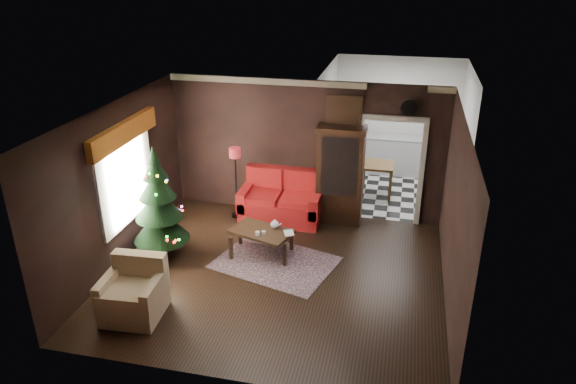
% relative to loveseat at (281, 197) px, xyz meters
% --- Properties ---
extents(floor, '(5.50, 5.50, 0.00)m').
position_rel_loveseat_xyz_m(floor, '(0.40, -2.05, -0.50)').
color(floor, black).
rests_on(floor, ground).
extents(ceiling, '(5.50, 5.50, 0.00)m').
position_rel_loveseat_xyz_m(ceiling, '(0.40, -2.05, 2.30)').
color(ceiling, white).
rests_on(ceiling, ground).
extents(wall_back, '(5.50, 0.00, 5.50)m').
position_rel_loveseat_xyz_m(wall_back, '(0.40, 0.45, 0.90)').
color(wall_back, black).
rests_on(wall_back, ground).
extents(wall_front, '(5.50, 0.00, 5.50)m').
position_rel_loveseat_xyz_m(wall_front, '(0.40, -4.55, 0.90)').
color(wall_front, black).
rests_on(wall_front, ground).
extents(wall_left, '(0.00, 5.50, 5.50)m').
position_rel_loveseat_xyz_m(wall_left, '(-2.35, -2.05, 0.90)').
color(wall_left, black).
rests_on(wall_left, ground).
extents(wall_right, '(0.00, 5.50, 5.50)m').
position_rel_loveseat_xyz_m(wall_right, '(3.15, -2.05, 0.90)').
color(wall_right, black).
rests_on(wall_right, ground).
extents(doorway, '(1.10, 0.10, 2.10)m').
position_rel_loveseat_xyz_m(doorway, '(2.10, 0.45, 0.55)').
color(doorway, white).
rests_on(doorway, ground).
extents(left_window, '(0.05, 1.60, 1.40)m').
position_rel_loveseat_xyz_m(left_window, '(-2.31, -1.85, 0.95)').
color(left_window, white).
rests_on(left_window, wall_left).
extents(valance, '(0.12, 2.10, 0.35)m').
position_rel_loveseat_xyz_m(valance, '(-2.23, -1.85, 1.77)').
color(valance, brown).
rests_on(valance, wall_left).
extents(kitchen_floor, '(3.00, 3.00, 0.00)m').
position_rel_loveseat_xyz_m(kitchen_floor, '(2.10, 1.95, -0.50)').
color(kitchen_floor, silver).
rests_on(kitchen_floor, ground).
extents(kitchen_window, '(0.70, 0.06, 0.70)m').
position_rel_loveseat_xyz_m(kitchen_window, '(2.10, 3.40, 1.20)').
color(kitchen_window, white).
rests_on(kitchen_window, ground).
extents(rug, '(2.31, 1.94, 0.01)m').
position_rel_loveseat_xyz_m(rug, '(0.29, -1.67, -0.49)').
color(rug, '#553E4E').
rests_on(rug, ground).
extents(loveseat, '(1.70, 0.90, 1.00)m').
position_rel_loveseat_xyz_m(loveseat, '(0.00, 0.00, 0.00)').
color(loveseat, maroon).
rests_on(loveseat, ground).
extents(curio_cabinet, '(0.90, 0.45, 1.90)m').
position_rel_loveseat_xyz_m(curio_cabinet, '(1.15, 0.22, 0.45)').
color(curio_cabinet, black).
rests_on(curio_cabinet, ground).
extents(floor_lamp, '(0.33, 0.33, 1.46)m').
position_rel_loveseat_xyz_m(floor_lamp, '(-0.86, -0.23, 0.33)').
color(floor_lamp, black).
rests_on(floor_lamp, ground).
extents(christmas_tree, '(1.24, 1.24, 1.89)m').
position_rel_loveseat_xyz_m(christmas_tree, '(-1.76, -1.81, 0.55)').
color(christmas_tree, black).
rests_on(christmas_tree, ground).
extents(armchair, '(0.92, 0.92, 0.88)m').
position_rel_loveseat_xyz_m(armchair, '(-1.40, -3.59, -0.04)').
color(armchair, tan).
rests_on(armchair, ground).
extents(coffee_table, '(1.21, 0.93, 0.48)m').
position_rel_loveseat_xyz_m(coffee_table, '(-0.02, -1.44, -0.25)').
color(coffee_table, black).
rests_on(coffee_table, rug).
extents(teapot, '(0.23, 0.23, 0.16)m').
position_rel_loveseat_xyz_m(teapot, '(0.20, -1.31, 0.07)').
color(teapot, white).
rests_on(teapot, coffee_table).
extents(cup_a, '(0.09, 0.09, 0.06)m').
position_rel_loveseat_xyz_m(cup_a, '(0.06, -1.57, 0.02)').
color(cup_a, white).
rests_on(cup_a, coffee_table).
extents(cup_b, '(0.08, 0.08, 0.07)m').
position_rel_loveseat_xyz_m(cup_b, '(-0.04, -1.62, 0.02)').
color(cup_b, white).
rests_on(cup_b, coffee_table).
extents(book, '(0.16, 0.08, 0.22)m').
position_rel_loveseat_xyz_m(book, '(0.41, -1.48, 0.10)').
color(book, tan).
rests_on(book, coffee_table).
extents(wall_clock, '(0.32, 0.32, 0.06)m').
position_rel_loveseat_xyz_m(wall_clock, '(2.35, 0.40, 1.88)').
color(wall_clock, silver).
rests_on(wall_clock, wall_back).
extents(painting, '(0.62, 0.05, 0.52)m').
position_rel_loveseat_xyz_m(painting, '(1.15, 0.41, 1.75)').
color(painting, '#9F784B').
rests_on(painting, wall_back).
extents(kitchen_counter, '(1.80, 0.60, 0.90)m').
position_rel_loveseat_xyz_m(kitchen_counter, '(2.10, 3.15, -0.05)').
color(kitchen_counter, silver).
rests_on(kitchen_counter, ground).
extents(kitchen_table, '(0.70, 0.70, 0.75)m').
position_rel_loveseat_xyz_m(kitchen_table, '(1.80, 1.65, -0.12)').
color(kitchen_table, brown).
rests_on(kitchen_table, ground).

